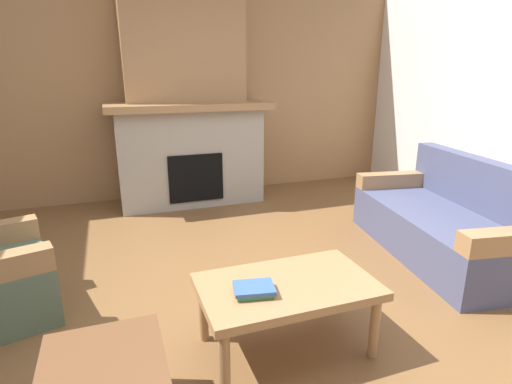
% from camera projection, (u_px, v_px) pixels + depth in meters
% --- Properties ---
extents(ground, '(9.00, 9.00, 0.00)m').
position_uv_depth(ground, '(264.00, 306.00, 2.86)').
color(ground, brown).
extents(wall_back_wood_panel, '(6.00, 0.12, 2.70)m').
position_uv_depth(wall_back_wood_panel, '(181.00, 90.00, 5.18)').
color(wall_back_wood_panel, '#997047').
rests_on(wall_back_wood_panel, ground).
extents(fireplace, '(1.90, 0.82, 2.70)m').
position_uv_depth(fireplace, '(187.00, 107.00, 4.90)').
color(fireplace, gray).
rests_on(fireplace, ground).
extents(couch, '(1.13, 1.91, 0.85)m').
position_uv_depth(couch, '(447.00, 223.00, 3.61)').
color(couch, '#474C6B').
rests_on(couch, ground).
extents(coffee_table, '(1.00, 0.60, 0.43)m').
position_uv_depth(coffee_table, '(287.00, 291.00, 2.33)').
color(coffee_table, '#997047').
rests_on(coffee_table, ground).
extents(book_stack_near_edge, '(0.24, 0.22, 0.05)m').
position_uv_depth(book_stack_near_edge, '(253.00, 289.00, 2.20)').
color(book_stack_near_edge, '#3D7F4C').
rests_on(book_stack_near_edge, coffee_table).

